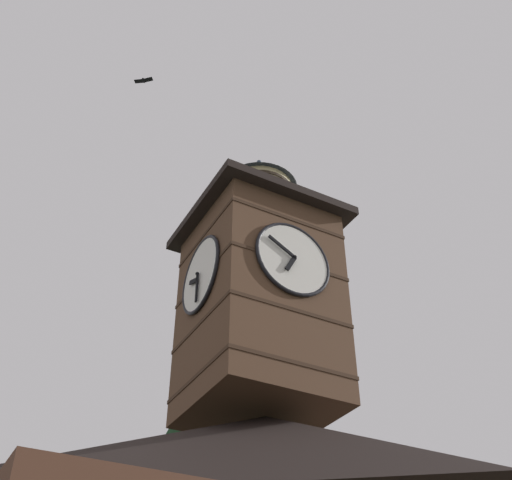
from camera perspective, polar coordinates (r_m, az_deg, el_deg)
clock_tower at (r=18.24m, az=0.28°, el=-4.38°), size 4.15×4.15×8.55m
moon at (r=52.20m, az=-1.43°, el=-19.56°), size 1.64×1.64×1.64m
flying_bird_high at (r=26.25m, az=-9.59°, el=13.30°), size 0.65×0.58×0.13m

